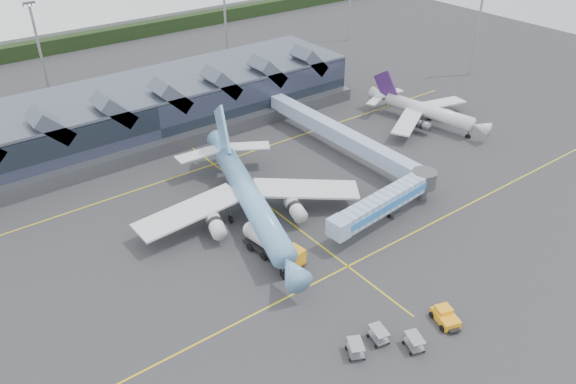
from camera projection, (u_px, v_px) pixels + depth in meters
ground at (311, 238)px, 81.93m from camera, size 260.00×260.00×0.00m
taxi_stripes at (272, 208)px, 88.74m from camera, size 120.00×60.00×0.01m
tree_line_far at (64, 44)px, 155.83m from camera, size 260.00×4.00×4.00m
terminal at (139, 111)px, 109.05m from camera, size 90.00×22.25×12.52m
light_masts at (212, 32)px, 128.85m from camera, size 132.40×42.56×22.45m
main_airliner at (249, 196)px, 84.56m from camera, size 34.16×40.17×13.16m
regional_jet at (425, 110)px, 114.34m from camera, size 24.54×27.12×9.34m
jet_bridge at (391, 199)px, 84.62m from camera, size 23.10×5.60×5.11m
fuel_truck at (272, 244)px, 77.38m from camera, size 4.23×10.85×3.61m
pushback_tug at (445, 317)px, 67.19m from camera, size 3.43×4.40×1.78m
baggage_carts at (383, 341)px, 63.61m from camera, size 8.49×6.16×1.73m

